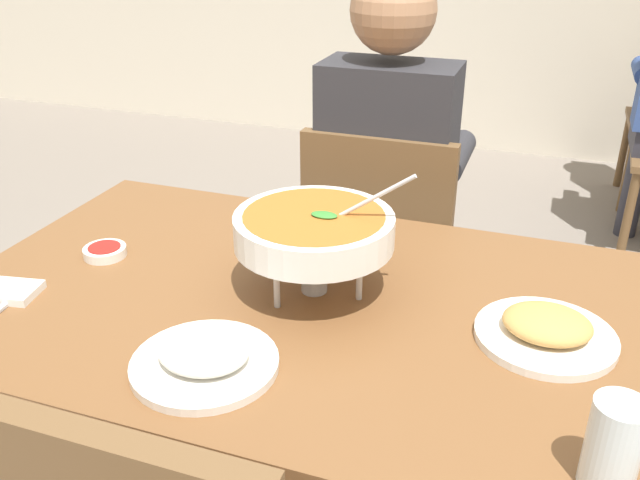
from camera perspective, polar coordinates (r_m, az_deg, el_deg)
dining_table_main at (r=1.37m, az=-2.12°, el=-8.73°), size 1.32×0.84×0.76m
chair_diner_main at (r=2.02m, az=5.27°, el=-1.19°), size 0.44×0.44×0.90m
diner_main at (r=1.95m, az=5.80°, el=5.39°), size 0.40×0.45×1.31m
curry_bowl at (r=1.27m, az=-0.49°, el=0.80°), size 0.33×0.30×0.26m
rice_plate at (r=1.12m, az=-9.65°, el=-9.65°), size 0.24×0.24×0.06m
appetizer_plate at (r=1.24m, az=18.37°, el=-7.14°), size 0.24×0.24×0.06m
sauce_dish at (r=1.52m, az=-17.53°, el=-0.89°), size 0.09×0.09×0.02m
napkin_folded at (r=1.44m, az=-24.73°, el=-3.89°), size 0.13×0.10×0.02m
spoon_utensil at (r=1.39m, az=-25.15°, el=-5.21°), size 0.03×0.17×0.01m
drink_glass at (r=0.97m, az=23.24°, el=-15.78°), size 0.07×0.07×0.13m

